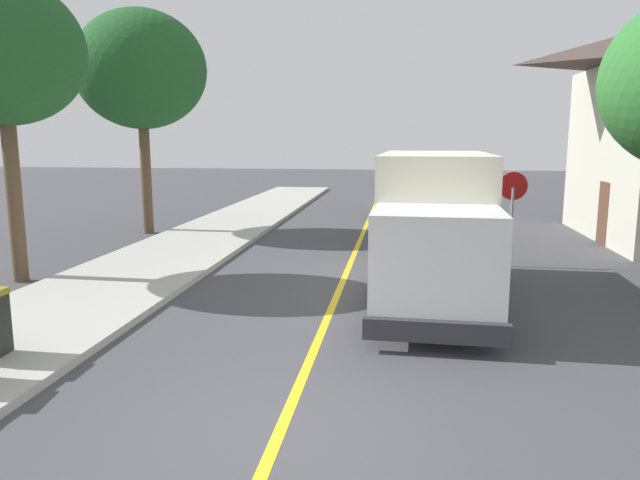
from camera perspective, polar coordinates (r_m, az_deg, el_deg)
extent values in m
plane|color=#424247|center=(7.67, -3.89, -17.89)|extent=(120.00, 120.00, 0.00)
cube|color=#ADAAA3|center=(13.11, -23.99, -6.48)|extent=(3.60, 60.00, 0.15)
cube|color=gold|center=(17.08, 2.94, -2.22)|extent=(0.16, 56.00, 0.01)
cube|color=#F2EDCC|center=(14.22, 10.86, 2.93)|extent=(2.56, 5.08, 2.60)
cube|color=white|center=(10.83, 11.09, -1.61)|extent=(2.34, 2.07, 1.70)
cube|color=#1E2D3D|center=(9.88, 11.27, -0.51)|extent=(2.04, 0.15, 0.75)
cube|color=#2D2D33|center=(10.05, 11.03, -8.59)|extent=(2.41, 0.28, 0.36)
cylinder|color=black|center=(11.33, 16.26, -6.27)|extent=(0.33, 1.01, 1.00)
cylinder|color=black|center=(11.27, 5.54, -5.99)|extent=(0.33, 1.01, 1.00)
cylinder|color=black|center=(15.73, 14.45, -1.72)|extent=(0.33, 1.01, 1.00)
cylinder|color=black|center=(15.69, 6.78, -1.50)|extent=(0.33, 1.01, 1.00)
cube|color=#4C564C|center=(20.98, 9.76, 1.70)|extent=(1.91, 4.44, 0.76)
cube|color=#1E2D3D|center=(21.04, 9.79, 3.65)|extent=(1.63, 1.84, 0.64)
cylinder|color=black|center=(19.71, 12.25, 0.13)|extent=(0.24, 0.65, 0.64)
cylinder|color=black|center=(19.61, 7.65, 0.22)|extent=(0.24, 0.65, 0.64)
cylinder|color=black|center=(22.48, 11.54, 1.33)|extent=(0.24, 0.65, 0.64)
cylinder|color=black|center=(22.39, 7.51, 1.41)|extent=(0.24, 0.65, 0.64)
cube|color=black|center=(27.73, 8.38, 3.69)|extent=(1.91, 4.44, 0.76)
cube|color=#1E2D3D|center=(27.81, 8.40, 5.16)|extent=(1.63, 1.84, 0.64)
cylinder|color=black|center=(26.40, 10.17, 2.62)|extent=(0.24, 0.65, 0.64)
cylinder|color=black|center=(26.35, 6.74, 2.69)|extent=(0.24, 0.65, 0.64)
cylinder|color=black|center=(29.20, 9.83, 3.31)|extent=(0.24, 0.65, 0.64)
cylinder|color=black|center=(29.15, 6.72, 3.37)|extent=(0.24, 0.65, 0.64)
cube|color=silver|center=(33.61, 8.26, 4.76)|extent=(1.87, 4.43, 0.76)
cube|color=#1E2D3D|center=(33.71, 8.29, 5.96)|extent=(1.61, 1.83, 0.64)
cylinder|color=black|center=(32.24, 9.62, 3.92)|extent=(0.23, 0.64, 0.64)
cylinder|color=black|center=(32.26, 6.80, 3.99)|extent=(0.23, 0.64, 0.64)
cylinder|color=black|center=(35.04, 9.57, 4.38)|extent=(0.23, 0.64, 0.64)
cylinder|color=black|center=(35.06, 6.98, 4.45)|extent=(0.23, 0.64, 0.64)
cube|color=maroon|center=(40.35, 9.54, 5.56)|extent=(1.91, 4.44, 0.76)
cube|color=#1E2D3D|center=(40.45, 9.56, 6.56)|extent=(1.63, 1.84, 0.64)
cylinder|color=black|center=(39.02, 10.79, 4.89)|extent=(0.24, 0.65, 0.64)
cylinder|color=black|center=(38.94, 8.47, 4.95)|extent=(0.24, 0.65, 0.64)
cylinder|color=black|center=(41.82, 10.51, 5.22)|extent=(0.24, 0.65, 0.64)
cylinder|color=black|center=(41.74, 8.34, 5.27)|extent=(0.24, 0.65, 0.64)
cylinder|color=gray|center=(17.25, 17.84, 1.14)|extent=(0.08, 0.08, 2.20)
cylinder|color=red|center=(17.15, 18.02, 4.96)|extent=(0.76, 0.03, 0.76)
cylinder|color=white|center=(17.17, 18.01, 4.96)|extent=(0.80, 0.02, 0.80)
cube|color=brown|center=(22.07, 25.57, 2.33)|extent=(0.10, 1.00, 2.10)
cylinder|color=brown|center=(16.43, -27.19, 3.15)|extent=(0.36, 0.36, 3.93)
ellipsoid|color=#1E5123|center=(16.47, -28.20, 15.66)|extent=(3.84, 3.84, 3.45)
cylinder|color=brown|center=(23.08, -16.30, 5.51)|extent=(0.38, 0.38, 3.97)
ellipsoid|color=#1E5123|center=(23.15, -16.79, 15.37)|extent=(4.70, 4.70, 4.23)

